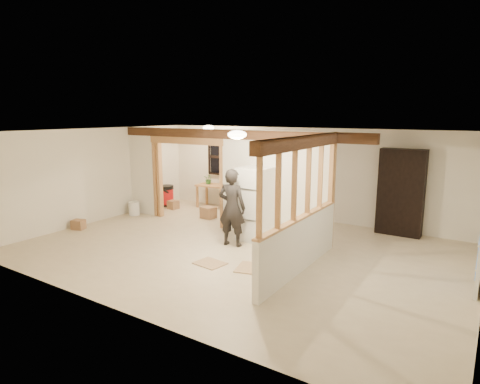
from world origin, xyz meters
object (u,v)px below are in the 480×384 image
Objects in this scene: refrigerator at (255,204)px; woman at (232,208)px; shop_vac at (166,195)px; work_table at (216,196)px; bookshelf at (401,192)px.

woman reaches higher than refrigerator.
shop_vac is at bearing -37.89° from woman.
shop_vac is at bearing -164.70° from work_table.
bookshelf reaches higher than refrigerator.
shop_vac is 0.32× the size of bookshelf.
woman is (-0.21, -0.64, 0.02)m from refrigerator.
bookshelf is at bearing 39.15° from refrigerator.
woman is 2.60× the size of shop_vac.
woman is 4.08m from bookshelf.
refrigerator is 0.98× the size of woman.
bookshelf is (6.85, 0.72, 0.70)m from shop_vac.
shop_vac is at bearing -174.03° from bookshelf.
woman is 0.83× the size of bookshelf.
shop_vac is (-3.93, 2.13, -0.53)m from woman.
work_table is at bearing 141.82° from refrigerator.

